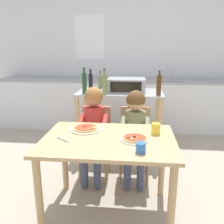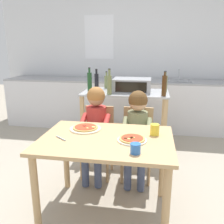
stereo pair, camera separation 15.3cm
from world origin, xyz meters
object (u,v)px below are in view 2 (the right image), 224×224
object	(u,v)px
bottle_squat_spirits	(165,84)
serving_spoon	(61,138)
bottle_slim_sauce	(90,82)
bottle_dark_olive_oil	(97,81)
bottle_tall_green_wine	(164,85)
bottle_brown_beer	(107,82)
toaster_oven	(132,85)
pizza_plate_white	(132,139)
pizza_plate_cream	(85,128)
dining_chair_left	(98,136)
child_in_olive_shirt	(137,124)
kitchen_island_cart	(125,111)
bottle_clear_vinegar	(109,84)
dining_table	(106,150)
drinking_cup_yellow	(155,130)
dining_chair_right	(137,138)
drinking_cup_blue	(135,148)
child_in_red_shirt	(95,122)

from	to	relation	value
bottle_squat_spirits	serving_spoon	bearing A→B (deg)	-119.91
bottle_slim_sauce	bottle_dark_olive_oil	bearing A→B (deg)	79.98
bottle_tall_green_wine	bottle_brown_beer	world-z (taller)	bottle_tall_green_wine
toaster_oven	pizza_plate_white	distance (m)	1.51
pizza_plate_white	pizza_plate_cream	bearing A→B (deg)	155.25
dining_chair_left	child_in_olive_shirt	world-z (taller)	child_in_olive_shirt
serving_spoon	kitchen_island_cart	bearing A→B (deg)	76.18
bottle_clear_vinegar	dining_table	size ratio (longest dim) A/B	0.30
bottle_slim_sauce	drinking_cup_yellow	world-z (taller)	bottle_slim_sauce
bottle_brown_beer	dining_chair_right	xyz separation A→B (m)	(0.54, -0.97, -0.50)
pizza_plate_cream	drinking_cup_blue	bearing A→B (deg)	-41.72
bottle_brown_beer	dining_chair_left	size ratio (longest dim) A/B	0.31
kitchen_island_cart	bottle_tall_green_wine	bearing A→B (deg)	-22.92
bottle_tall_green_wine	child_in_olive_shirt	xyz separation A→B (m)	(-0.29, -0.62, -0.33)
dining_chair_left	child_in_red_shirt	size ratio (longest dim) A/B	0.77
bottle_tall_green_wine	dining_table	bearing A→B (deg)	-112.96
dining_chair_left	child_in_olive_shirt	distance (m)	0.51
toaster_oven	child_in_olive_shirt	xyz separation A→B (m)	(0.14, -0.86, -0.29)
bottle_clear_vinegar	pizza_plate_cream	xyz separation A→B (m)	(-0.05, -1.02, -0.26)
bottle_clear_vinegar	drinking_cup_yellow	size ratio (longest dim) A/B	3.47
child_in_red_shirt	pizza_plate_white	bearing A→B (deg)	-53.06
kitchen_island_cart	dining_chair_right	bearing A→B (deg)	-72.55
kitchen_island_cart	child_in_red_shirt	size ratio (longest dim) A/B	1.13
bottle_tall_green_wine	dining_table	xyz separation A→B (m)	(-0.52, -1.22, -0.39)
dining_chair_right	pizza_plate_cream	world-z (taller)	dining_chair_right
kitchen_island_cart	dining_chair_left	size ratio (longest dim) A/B	1.47
bottle_dark_olive_oil	child_in_red_shirt	world-z (taller)	bottle_dark_olive_oil
pizza_plate_cream	child_in_olive_shirt	bearing A→B (deg)	41.85
bottle_brown_beer	drinking_cup_yellow	xyz separation A→B (m)	(0.73, -1.53, -0.19)
kitchen_island_cart	pizza_plate_white	distance (m)	1.49
dining_chair_left	dining_chair_right	distance (m)	0.46
bottle_slim_sauce	serving_spoon	xyz separation A→B (m)	(0.09, -1.33, -0.28)
toaster_oven	dining_chair_left	world-z (taller)	toaster_oven
bottle_squat_spirits	serving_spoon	distance (m)	1.86
bottle_dark_olive_oil	pizza_plate_white	world-z (taller)	bottle_dark_olive_oil
child_in_red_shirt	child_in_olive_shirt	xyz separation A→B (m)	(0.46, 0.01, -0.01)
bottle_clear_vinegar	dining_chair_right	bearing A→B (deg)	-50.02
bottle_clear_vinegar	child_in_olive_shirt	size ratio (longest dim) A/B	0.33
kitchen_island_cart	dining_chair_left	distance (m)	0.78
pizza_plate_white	drinking_cup_blue	xyz separation A→B (m)	(0.05, -0.24, 0.03)
dining_chair_left	drinking_cup_yellow	xyz separation A→B (m)	(0.64, -0.56, 0.31)
bottle_slim_sauce	bottle_tall_green_wine	bearing A→B (deg)	-1.48
pizza_plate_white	bottle_tall_green_wine	bearing A→B (deg)	76.76
bottle_dark_olive_oil	dining_chair_right	world-z (taller)	bottle_dark_olive_oil
drinking_cup_blue	child_in_olive_shirt	bearing A→B (deg)	92.98
dining_table	bottle_tall_green_wine	bearing A→B (deg)	67.04
bottle_brown_beer	bottle_clear_vinegar	bearing A→B (deg)	-74.80
pizza_plate_white	drinking_cup_blue	bearing A→B (deg)	-79.29
drinking_cup_yellow	serving_spoon	bearing A→B (deg)	-163.68
toaster_oven	dining_chair_right	size ratio (longest dim) A/B	0.64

